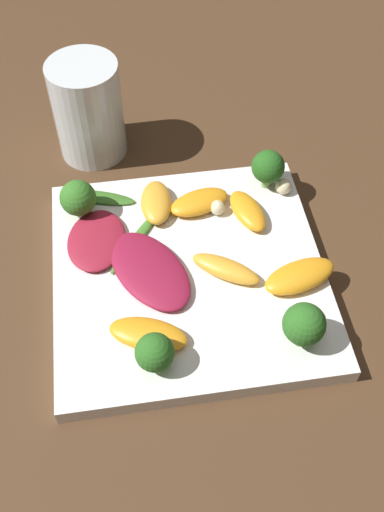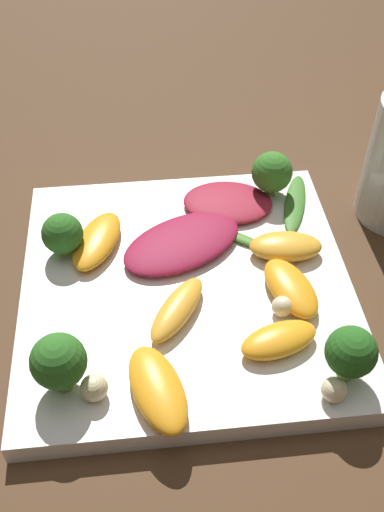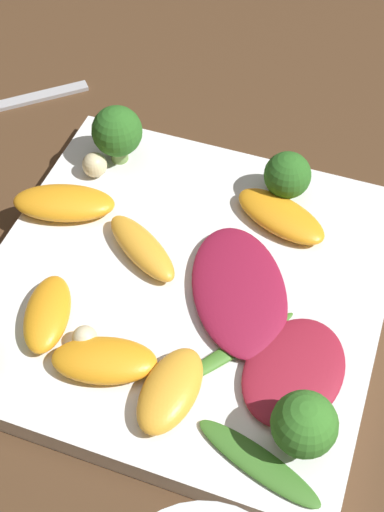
# 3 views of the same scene
# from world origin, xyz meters

# --- Properties ---
(ground_plane) EXTENTS (2.40, 2.40, 0.00)m
(ground_plane) POSITION_xyz_m (0.00, 0.00, 0.00)
(ground_plane) COLOR #4C331E
(plate) EXTENTS (0.26, 0.26, 0.02)m
(plate) POSITION_xyz_m (0.00, 0.00, 0.01)
(plate) COLOR white
(plate) RESTS_ON ground_plane
(drinking_glass) EXTENTS (0.08, 0.08, 0.11)m
(drinking_glass) POSITION_xyz_m (0.20, 0.08, 0.06)
(drinking_glass) COLOR white
(drinking_glass) RESTS_ON ground_plane
(radicchio_leaf_0) EXTENTS (0.09, 0.07, 0.01)m
(radicchio_leaf_0) POSITION_xyz_m (0.05, 0.09, 0.02)
(radicchio_leaf_0) COLOR maroon
(radicchio_leaf_0) RESTS_ON plate
(radicchio_leaf_1) EXTENTS (0.12, 0.10, 0.01)m
(radicchio_leaf_1) POSITION_xyz_m (-0.00, 0.04, 0.02)
(radicchio_leaf_1) COLOR maroon
(radicchio_leaf_1) RESTS_ON plate
(orange_segment_0) EXTENTS (0.06, 0.08, 0.01)m
(orange_segment_0) POSITION_xyz_m (-0.07, 0.05, 0.03)
(orange_segment_0) COLOR orange
(orange_segment_0) RESTS_ON plate
(orange_segment_1) EXTENTS (0.06, 0.07, 0.02)m
(orange_segment_1) POSITION_xyz_m (-0.01, -0.03, 0.03)
(orange_segment_1) COLOR #FCAD33
(orange_segment_1) RESTS_ON plate
(orange_segment_2) EXTENTS (0.06, 0.04, 0.02)m
(orange_segment_2) POSITION_xyz_m (0.06, -0.07, 0.03)
(orange_segment_2) COLOR orange
(orange_segment_2) RESTS_ON plate
(orange_segment_3) EXTENTS (0.05, 0.07, 0.02)m
(orange_segment_3) POSITION_xyz_m (0.08, -0.02, 0.03)
(orange_segment_3) COLOR orange
(orange_segment_3) RESTS_ON plate
(orange_segment_4) EXTENTS (0.06, 0.04, 0.02)m
(orange_segment_4) POSITION_xyz_m (0.08, 0.02, 0.03)
(orange_segment_4) COLOR #FCAD33
(orange_segment_4) RESTS_ON plate
(orange_segment_5) EXTENTS (0.05, 0.08, 0.02)m
(orange_segment_5) POSITION_xyz_m (-0.03, -0.10, 0.03)
(orange_segment_5) COLOR orange
(orange_segment_5) RESTS_ON plate
(broccoli_floret_0) EXTENTS (0.03, 0.03, 0.04)m
(broccoli_floret_0) POSITION_xyz_m (-0.10, 0.04, 0.04)
(broccoli_floret_0) COLOR #84AD5B
(broccoli_floret_0) RESTS_ON plate
(broccoli_floret_1) EXTENTS (0.03, 0.03, 0.04)m
(broccoli_floret_1) POSITION_xyz_m (0.10, -0.10, 0.04)
(broccoli_floret_1) COLOR #84AD5B
(broccoli_floret_1) RESTS_ON plate
(broccoli_floret_2) EXTENTS (0.04, 0.04, 0.05)m
(broccoli_floret_2) POSITION_xyz_m (-0.09, -0.09, 0.04)
(broccoli_floret_2) COLOR #7A9E51
(broccoli_floret_2) RESTS_ON plate
(broccoli_floret_3) EXTENTS (0.04, 0.04, 0.04)m
(broccoli_floret_3) POSITION_xyz_m (0.09, 0.10, 0.04)
(broccoli_floret_3) COLOR #7A9E51
(broccoli_floret_3) RESTS_ON plate
(arugula_sprig_0) EXTENTS (0.04, 0.08, 0.00)m
(arugula_sprig_0) POSITION_xyz_m (0.11, 0.08, 0.02)
(arugula_sprig_0) COLOR #3D7528
(arugula_sprig_0) RESTS_ON plate
(arugula_sprig_1) EXTENTS (0.08, 0.06, 0.00)m
(arugula_sprig_1) POSITION_xyz_m (0.04, 0.05, 0.02)
(arugula_sprig_1) COLOR #47842D
(arugula_sprig_1) RESTS_ON plate
(macadamia_nut_0) EXTENTS (0.02, 0.02, 0.02)m
(macadamia_nut_0) POSITION_xyz_m (0.09, -0.11, 0.03)
(macadamia_nut_0) COLOR beige
(macadamia_nut_0) RESTS_ON plate
(macadamia_nut_1) EXTENTS (0.02, 0.02, 0.02)m
(macadamia_nut_1) POSITION_xyz_m (0.07, -0.04, 0.03)
(macadamia_nut_1) COLOR beige
(macadamia_nut_1) RESTS_ON plate
(macadamia_nut_2) EXTENTS (0.02, 0.02, 0.02)m
(macadamia_nut_2) POSITION_xyz_m (-0.07, -0.10, 0.03)
(macadamia_nut_2) COLOR beige
(macadamia_nut_2) RESTS_ON plate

